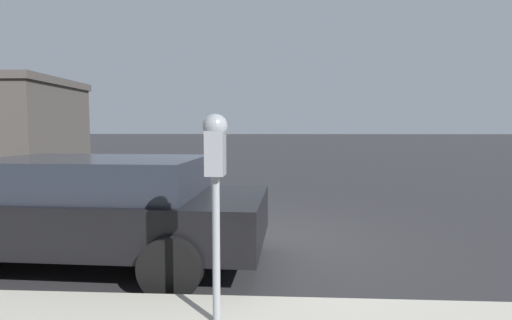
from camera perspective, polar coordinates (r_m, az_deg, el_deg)
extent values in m
plane|color=#2B2B2D|center=(5.98, -2.61, -11.83)|extent=(220.00, 220.00, 0.00)
cylinder|color=gray|center=(3.18, -5.71, -12.66)|extent=(0.06, 0.06, 1.16)
cube|color=gray|center=(3.05, -5.82, 0.98)|extent=(0.20, 0.14, 0.34)
sphere|color=gray|center=(3.04, -5.85, 4.80)|extent=(0.19, 0.19, 0.19)
cube|color=gold|center=(3.15, -5.51, 0.33)|extent=(0.01, 0.11, 0.12)
cube|color=black|center=(3.15, -5.53, 2.49)|extent=(0.01, 0.10, 0.08)
cube|color=black|center=(5.41, -23.36, -7.39)|extent=(1.97, 4.50, 0.57)
cube|color=#232833|center=(5.25, -21.83, -2.14)|extent=(1.69, 2.54, 0.44)
cylinder|color=black|center=(6.94, -29.77, -7.42)|extent=(0.24, 0.65, 0.64)
cylinder|color=black|center=(4.15, -12.05, -14.81)|extent=(0.24, 0.65, 0.64)
cylinder|color=black|center=(5.84, -6.70, -9.02)|extent=(0.24, 0.65, 0.64)
cylinder|color=black|center=(11.62, -27.82, -1.73)|extent=(0.32, 1.04, 1.04)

